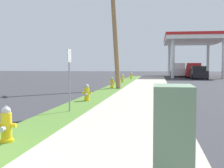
# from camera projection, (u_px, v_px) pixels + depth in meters

# --- Properties ---
(fire_hydrant_nearest) EXTENTS (0.42, 0.38, 0.74)m
(fire_hydrant_nearest) POSITION_uv_depth(u_px,v_px,m) (6.00, 126.00, 6.28)
(fire_hydrant_nearest) COLOR yellow
(fire_hydrant_nearest) RESTS_ON grass_verge
(fire_hydrant_second) EXTENTS (0.42, 0.38, 0.74)m
(fire_hydrant_second) POSITION_uv_depth(u_px,v_px,m) (87.00, 93.00, 13.57)
(fire_hydrant_second) COLOR yellow
(fire_hydrant_second) RESTS_ON grass_verge
(fire_hydrant_third) EXTENTS (0.42, 0.37, 0.74)m
(fire_hydrant_third) POSITION_uv_depth(u_px,v_px,m) (112.00, 83.00, 21.18)
(fire_hydrant_third) COLOR yellow
(fire_hydrant_third) RESTS_ON grass_verge
(fire_hydrant_fourth) EXTENTS (0.42, 0.37, 0.74)m
(fire_hydrant_fourth) POSITION_uv_depth(u_px,v_px,m) (123.00, 79.00, 28.13)
(fire_hydrant_fourth) COLOR yellow
(fire_hydrant_fourth) RESTS_ON grass_verge
(fire_hydrant_fifth) EXTENTS (0.42, 0.37, 0.74)m
(fire_hydrant_fifth) POSITION_uv_depth(u_px,v_px,m) (131.00, 76.00, 35.36)
(fire_hydrant_fifth) COLOR yellow
(fire_hydrant_fifth) RESTS_ON grass_verge
(utility_pole_midground) EXTENTS (1.34, 2.03, 8.83)m
(utility_pole_midground) POSITION_uv_depth(u_px,v_px,m) (114.00, 23.00, 21.12)
(utility_pole_midground) COLOR #937047
(utility_pole_midground) RESTS_ON grass_verge
(utility_cabinet) EXTENTS (0.56, 0.78, 1.32)m
(utility_cabinet) POSITION_uv_depth(u_px,v_px,m) (173.00, 139.00, 3.99)
(utility_cabinet) COLOR slate
(utility_cabinet) RESTS_ON sidewalk_slab
(street_sign_post) EXTENTS (0.05, 0.36, 2.12)m
(street_sign_post) POSITION_uv_depth(u_px,v_px,m) (69.00, 67.00, 10.39)
(street_sign_post) COLOR gray
(street_sign_post) RESTS_ON grass_verge
(car_black_by_near_pump) EXTENTS (2.08, 4.56, 1.57)m
(car_black_by_near_pump) POSITION_uv_depth(u_px,v_px,m) (198.00, 73.00, 37.56)
(car_black_by_near_pump) COLOR black
(car_black_by_near_pump) RESTS_ON ground
(truck_white_at_forecourt) EXTENTS (2.29, 5.46, 1.97)m
(truck_white_at_forecourt) POSITION_uv_depth(u_px,v_px,m) (178.00, 70.00, 44.82)
(truck_white_at_forecourt) COLOR white
(truck_white_at_forecourt) RESTS_ON ground
(truck_red_on_apron) EXTENTS (2.60, 5.57, 1.97)m
(truck_red_on_apron) POSITION_uv_depth(u_px,v_px,m) (194.00, 71.00, 41.37)
(truck_red_on_apron) COLOR red
(truck_red_on_apron) RESTS_ON ground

